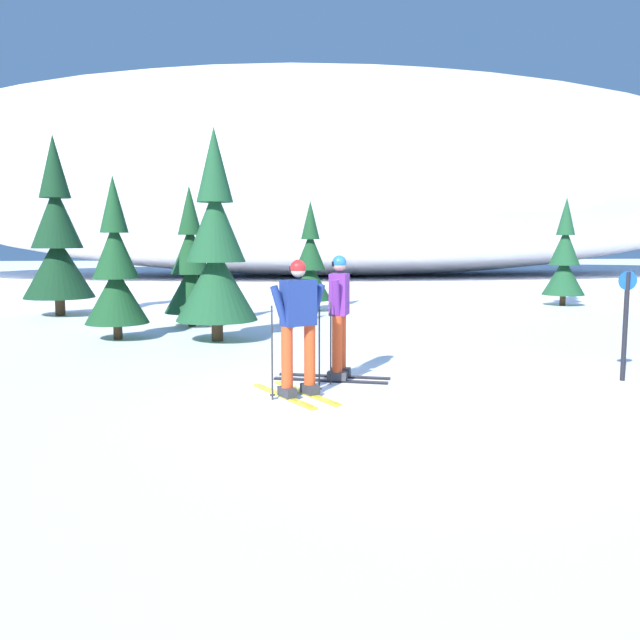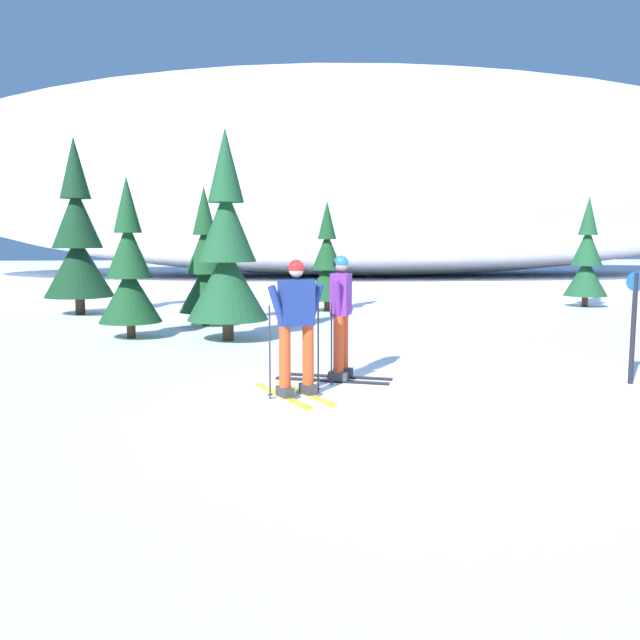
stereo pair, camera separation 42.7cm
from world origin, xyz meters
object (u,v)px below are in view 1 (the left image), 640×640
(skier_purple_jacket, at_px, (339,315))
(pine_tree_center_left, at_px, (191,268))
(pine_tree_left, at_px, (116,272))
(pine_tree_center, at_px, (216,253))
(pine_tree_right, at_px, (564,261))
(skier_navy_jacket, at_px, (298,325))
(pine_tree_center_right, at_px, (310,265))
(pine_tree_far_left, at_px, (57,241))
(trail_marker_post, at_px, (626,319))

(skier_purple_jacket, distance_m, pine_tree_center_left, 6.94)
(pine_tree_left, height_order, pine_tree_center, pine_tree_center)
(pine_tree_center, height_order, pine_tree_right, pine_tree_center)
(skier_purple_jacket, xyz_separation_m, pine_tree_left, (-3.93, 4.50, 0.44))
(pine_tree_right, bearing_deg, pine_tree_center_left, -161.58)
(skier_navy_jacket, relative_size, pine_tree_center_right, 0.57)
(pine_tree_far_left, relative_size, pine_tree_left, 1.44)
(pine_tree_far_left, xyz_separation_m, pine_tree_left, (2.34, -4.69, -0.62))
(pine_tree_far_left, bearing_deg, trail_marker_post, -43.15)
(pine_tree_center_left, relative_size, pine_tree_center, 0.78)
(skier_navy_jacket, height_order, pine_tree_left, pine_tree_left)
(pine_tree_center_left, distance_m, pine_tree_right, 11.78)
(pine_tree_center_left, height_order, pine_tree_center_right, pine_tree_center_left)
(pine_tree_far_left, bearing_deg, pine_tree_center, -49.69)
(pine_tree_center_left, bearing_deg, pine_tree_left, -125.21)
(skier_navy_jacket, bearing_deg, pine_tree_center, 103.50)
(pine_tree_center_right, bearing_deg, pine_tree_left, -132.08)
(pine_tree_far_left, xyz_separation_m, pine_tree_center_right, (6.88, 0.34, -0.70))
(skier_navy_jacket, bearing_deg, skier_purple_jacket, 55.97)
(pine_tree_center, height_order, trail_marker_post, pine_tree_center)
(trail_marker_post, bearing_deg, pine_tree_left, 147.88)
(pine_tree_center, distance_m, trail_marker_post, 7.59)
(pine_tree_right, bearing_deg, pine_tree_center, -149.64)
(skier_purple_jacket, bearing_deg, pine_tree_far_left, 124.34)
(pine_tree_center_left, relative_size, pine_tree_right, 0.99)
(pine_tree_center_right, xyz_separation_m, pine_tree_right, (8.02, 0.64, 0.08))
(skier_purple_jacket, bearing_deg, trail_marker_post, -7.63)
(skier_purple_jacket, xyz_separation_m, pine_tree_far_left, (-6.27, 9.18, 1.06))
(skier_purple_jacket, distance_m, skier_navy_jacket, 1.22)
(skier_navy_jacket, relative_size, pine_tree_center_left, 0.54)
(skier_navy_jacket, height_order, trail_marker_post, skier_navy_jacket)
(skier_purple_jacket, bearing_deg, pine_tree_right, 49.70)
(skier_purple_jacket, relative_size, pine_tree_center_left, 0.55)
(skier_purple_jacket, height_order, trail_marker_post, skier_purple_jacket)
(pine_tree_right, bearing_deg, skier_navy_jacket, -129.78)
(pine_tree_far_left, height_order, pine_tree_center_right, pine_tree_far_left)
(pine_tree_left, height_order, trail_marker_post, pine_tree_left)
(pine_tree_center_right, height_order, pine_tree_right, pine_tree_right)
(pine_tree_far_left, relative_size, pine_tree_right, 1.44)
(pine_tree_far_left, height_order, pine_tree_left, pine_tree_far_left)
(pine_tree_far_left, relative_size, pine_tree_center_left, 1.46)
(pine_tree_center_left, bearing_deg, pine_tree_right, 18.42)
(pine_tree_left, bearing_deg, pine_tree_right, 24.30)
(skier_navy_jacket, relative_size, pine_tree_center, 0.42)
(pine_tree_far_left, distance_m, pine_tree_center, 6.79)
(skier_purple_jacket, distance_m, pine_tree_center, 4.51)
(skier_purple_jacket, distance_m, trail_marker_post, 4.15)
(pine_tree_far_left, xyz_separation_m, trail_marker_post, (10.38, -9.73, -1.11))
(pine_tree_left, distance_m, pine_tree_right, 13.77)
(pine_tree_right, xyz_separation_m, trail_marker_post, (-4.51, -10.72, -0.50))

